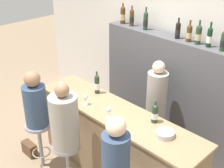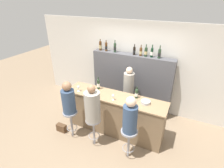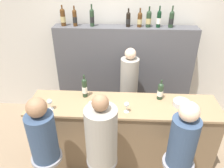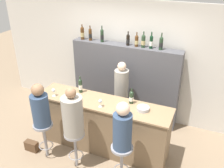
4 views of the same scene
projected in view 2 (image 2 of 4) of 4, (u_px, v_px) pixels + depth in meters
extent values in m
plane|color=#8C755B|center=(110.00, 137.00, 4.37)|extent=(16.00, 16.00, 0.00)
cube|color=beige|center=(134.00, 67.00, 5.11)|extent=(6.40, 0.05, 2.60)
cube|color=brown|center=(114.00, 114.00, 4.37)|extent=(2.45, 0.55, 1.00)
cube|color=#997A56|center=(115.00, 97.00, 4.14)|extent=(2.49, 0.59, 0.03)
cube|color=#4C4C51|center=(131.00, 83.00, 5.13)|extent=(2.33, 0.28, 1.73)
cylinder|color=#233823|center=(98.00, 85.00, 4.41)|extent=(0.07, 0.07, 0.24)
cylinder|color=white|center=(98.00, 85.00, 4.42)|extent=(0.07, 0.07, 0.10)
sphere|color=#233823|center=(98.00, 80.00, 4.36)|extent=(0.07, 0.07, 0.07)
cylinder|color=#233823|center=(98.00, 78.00, 4.33)|extent=(0.02, 0.02, 0.08)
cylinder|color=#233823|center=(137.00, 94.00, 4.03)|extent=(0.08, 0.08, 0.20)
cylinder|color=white|center=(136.00, 94.00, 4.03)|extent=(0.08, 0.08, 0.08)
sphere|color=#233823|center=(137.00, 90.00, 3.98)|extent=(0.08, 0.08, 0.08)
cylinder|color=#233823|center=(137.00, 88.00, 3.96)|extent=(0.02, 0.02, 0.07)
cylinder|color=#4C2D14|center=(100.00, 46.00, 5.07)|extent=(0.08, 0.08, 0.23)
cylinder|color=tan|center=(100.00, 47.00, 5.08)|extent=(0.08, 0.08, 0.09)
sphere|color=#4C2D14|center=(100.00, 42.00, 5.02)|extent=(0.08, 0.08, 0.08)
cylinder|color=#4C2D14|center=(100.00, 40.00, 5.00)|extent=(0.02, 0.02, 0.07)
cylinder|color=#4C2D14|center=(106.00, 47.00, 5.00)|extent=(0.07, 0.07, 0.22)
cylinder|color=black|center=(106.00, 48.00, 5.01)|extent=(0.07, 0.07, 0.09)
sphere|color=#4C2D14|center=(106.00, 43.00, 4.95)|extent=(0.07, 0.07, 0.07)
cylinder|color=#4C2D14|center=(106.00, 41.00, 4.93)|extent=(0.02, 0.02, 0.08)
cylinder|color=#233823|center=(115.00, 48.00, 4.89)|extent=(0.07, 0.07, 0.23)
cylinder|color=black|center=(115.00, 48.00, 4.90)|extent=(0.07, 0.07, 0.09)
sphere|color=#233823|center=(115.00, 44.00, 4.84)|extent=(0.07, 0.07, 0.07)
cylinder|color=#233823|center=(115.00, 42.00, 4.81)|extent=(0.02, 0.02, 0.09)
cylinder|color=black|center=(134.00, 51.00, 4.68)|extent=(0.07, 0.07, 0.19)
cylinder|color=black|center=(134.00, 52.00, 4.69)|extent=(0.07, 0.07, 0.08)
sphere|color=black|center=(134.00, 48.00, 4.64)|extent=(0.07, 0.07, 0.07)
cylinder|color=black|center=(135.00, 46.00, 4.61)|extent=(0.02, 0.02, 0.08)
cylinder|color=#4C2D14|center=(141.00, 52.00, 4.61)|extent=(0.07, 0.07, 0.19)
cylinder|color=tan|center=(141.00, 53.00, 4.62)|extent=(0.07, 0.07, 0.08)
sphere|color=#4C2D14|center=(141.00, 49.00, 4.57)|extent=(0.07, 0.07, 0.07)
cylinder|color=#4C2D14|center=(141.00, 46.00, 4.54)|extent=(0.02, 0.02, 0.08)
cylinder|color=#233823|center=(146.00, 52.00, 4.55)|extent=(0.08, 0.08, 0.21)
cylinder|color=tan|center=(146.00, 53.00, 4.56)|extent=(0.08, 0.08, 0.09)
sphere|color=#233823|center=(146.00, 48.00, 4.51)|extent=(0.08, 0.08, 0.08)
cylinder|color=#233823|center=(146.00, 46.00, 4.48)|extent=(0.02, 0.02, 0.09)
cylinder|color=black|center=(152.00, 53.00, 4.49)|extent=(0.06, 0.06, 0.22)
cylinder|color=white|center=(152.00, 53.00, 4.50)|extent=(0.07, 0.07, 0.09)
sphere|color=black|center=(152.00, 49.00, 4.44)|extent=(0.06, 0.06, 0.06)
cylinder|color=black|center=(152.00, 47.00, 4.42)|extent=(0.02, 0.02, 0.09)
cylinder|color=#233823|center=(159.00, 54.00, 4.42)|extent=(0.07, 0.07, 0.22)
cylinder|color=black|center=(159.00, 55.00, 4.42)|extent=(0.08, 0.08, 0.09)
sphere|color=#233823|center=(160.00, 50.00, 4.37)|extent=(0.07, 0.07, 0.07)
cylinder|color=#233823|center=(160.00, 47.00, 4.34)|extent=(0.02, 0.02, 0.10)
cylinder|color=silver|center=(79.00, 91.00, 4.36)|extent=(0.07, 0.07, 0.00)
cylinder|color=silver|center=(79.00, 89.00, 4.34)|extent=(0.01, 0.01, 0.08)
sphere|color=silver|center=(78.00, 87.00, 4.31)|extent=(0.07, 0.07, 0.07)
cylinder|color=silver|center=(97.00, 96.00, 4.16)|extent=(0.07, 0.07, 0.00)
cylinder|color=silver|center=(97.00, 94.00, 4.14)|extent=(0.01, 0.01, 0.08)
sphere|color=silver|center=(96.00, 92.00, 4.11)|extent=(0.06, 0.06, 0.06)
cylinder|color=silver|center=(113.00, 100.00, 3.99)|extent=(0.06, 0.06, 0.00)
cylinder|color=silver|center=(113.00, 98.00, 3.97)|extent=(0.01, 0.01, 0.08)
sphere|color=silver|center=(113.00, 96.00, 3.94)|extent=(0.06, 0.06, 0.06)
cylinder|color=#B7B7BC|center=(146.00, 102.00, 3.85)|extent=(0.21, 0.21, 0.06)
cylinder|color=gray|center=(72.00, 124.00, 4.27)|extent=(0.05, 0.05, 0.68)
torus|color=gray|center=(72.00, 128.00, 4.32)|extent=(0.26, 0.26, 0.02)
cylinder|color=gray|center=(70.00, 113.00, 4.11)|extent=(0.35, 0.35, 0.04)
cylinder|color=#334766|center=(69.00, 101.00, 3.97)|extent=(0.30, 0.30, 0.58)
sphere|color=#936B4C|center=(67.00, 86.00, 3.79)|extent=(0.21, 0.21, 0.21)
cylinder|color=gray|center=(94.00, 132.00, 4.03)|extent=(0.05, 0.05, 0.68)
torus|color=gray|center=(94.00, 136.00, 4.07)|extent=(0.26, 0.26, 0.02)
cylinder|color=gray|center=(93.00, 120.00, 3.86)|extent=(0.35, 0.35, 0.04)
cylinder|color=gray|center=(92.00, 106.00, 3.70)|extent=(0.34, 0.34, 0.68)
sphere|color=#936B4C|center=(91.00, 89.00, 3.51)|extent=(0.17, 0.17, 0.17)
cylinder|color=gray|center=(129.00, 144.00, 3.70)|extent=(0.05, 0.05, 0.68)
torus|color=gray|center=(128.00, 148.00, 3.74)|extent=(0.26, 0.26, 0.02)
cylinder|color=gray|center=(129.00, 131.00, 3.54)|extent=(0.35, 0.35, 0.04)
cylinder|color=#334766|center=(130.00, 119.00, 3.39)|extent=(0.29, 0.29, 0.59)
sphere|color=beige|center=(131.00, 102.00, 3.21)|extent=(0.20, 0.20, 0.20)
cylinder|color=gray|center=(128.00, 96.00, 4.83)|extent=(0.28, 0.28, 1.36)
sphere|color=beige|center=(129.00, 70.00, 4.49)|extent=(0.17, 0.17, 0.17)
cube|color=#513823|center=(62.00, 128.00, 4.52)|extent=(0.26, 0.12, 0.20)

